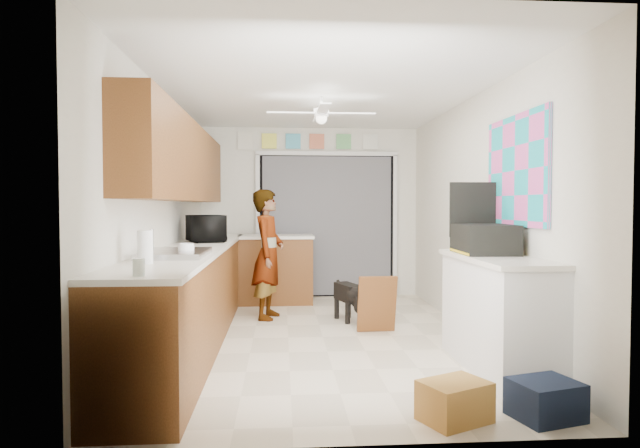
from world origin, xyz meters
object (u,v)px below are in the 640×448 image
object	(u,v)px
suitcase	(484,239)
man	(268,254)
microwave	(206,228)
navy_crate	(545,400)
paper_towel_roll	(145,247)
cup	(186,249)
cardboard_box	(455,401)
dog	(348,300)

from	to	relation	value
suitcase	man	size ratio (longest dim) A/B	0.38
microwave	navy_crate	size ratio (longest dim) A/B	1.39
paper_towel_roll	cup	bearing A→B (deg)	73.00
paper_towel_roll	man	distance (m)	2.68
paper_towel_roll	navy_crate	distance (m)	2.87
cardboard_box	suitcase	bearing A→B (deg)	61.85
paper_towel_roll	navy_crate	bearing A→B (deg)	-13.29
cup	man	distance (m)	2.05
cup	navy_crate	bearing A→B (deg)	-26.42
suitcase	man	distance (m)	2.73
microwave	cardboard_box	world-z (taller)	microwave
microwave	dog	xyz separation A→B (m)	(1.63, 0.04, -0.85)
dog	man	bearing A→B (deg)	149.65
cardboard_box	man	size ratio (longest dim) A/B	0.26
cardboard_box	navy_crate	size ratio (longest dim) A/B	1.02
cup	suitcase	xyz separation A→B (m)	(2.52, 0.01, 0.07)
paper_towel_roll	suitcase	size ratio (longest dim) A/B	0.41
dog	cup	bearing A→B (deg)	-149.82
microwave	man	world-z (taller)	man
microwave	man	xyz separation A→B (m)	(0.70, 0.25, -0.32)
microwave	dog	distance (m)	1.84
paper_towel_roll	man	world-z (taller)	man
dog	cardboard_box	bearing A→B (deg)	-101.92
cup	paper_towel_roll	xyz separation A→B (m)	(-0.18, -0.60, 0.07)
microwave	dog	size ratio (longest dim) A/B	0.88
navy_crate	dog	xyz separation A→B (m)	(-0.89, 2.95, 0.12)
cup	paper_towel_roll	bearing A→B (deg)	-107.00
paper_towel_roll	cardboard_box	size ratio (longest dim) A/B	0.59
cup	suitcase	size ratio (longest dim) A/B	0.22
suitcase	man	xyz separation A→B (m)	(-1.90, 1.93, -0.29)
microwave	dog	bearing A→B (deg)	-108.65
suitcase	dog	distance (m)	2.14
paper_towel_roll	dog	xyz separation A→B (m)	(1.74, 2.33, -0.81)
cup	dog	xyz separation A→B (m)	(1.56, 1.73, -0.75)
cup	cardboard_box	world-z (taller)	cup
microwave	cardboard_box	distance (m)	3.63
microwave	navy_crate	xyz separation A→B (m)	(2.53, -2.92, -0.97)
navy_crate	man	world-z (taller)	man
microwave	paper_towel_roll	distance (m)	2.30
navy_crate	man	xyz separation A→B (m)	(-1.83, 3.16, 0.65)
microwave	man	distance (m)	0.80
microwave	cup	bearing A→B (deg)	162.51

